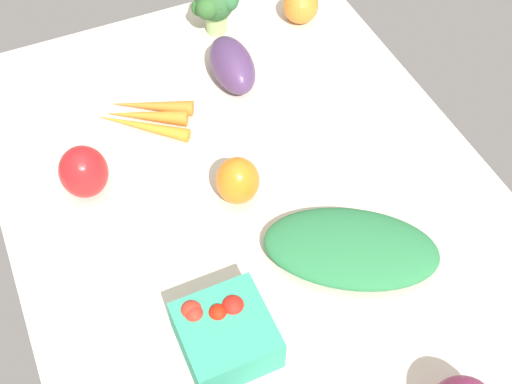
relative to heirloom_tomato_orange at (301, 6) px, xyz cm
name	(u,v)px	position (x,y,z in cm)	size (l,w,h in cm)	color
tablecloth	(256,203)	(-37.61, 26.40, -4.52)	(104.00, 76.00, 2.00)	beige
heirloom_tomato_orange	(301,6)	(0.00, 0.00, 0.00)	(7.05, 7.05, 7.05)	orange
eggplant	(232,65)	(-10.64, 19.07, 0.18)	(13.93, 7.41, 7.41)	#513563
leafy_greens_clump	(351,248)	(-52.87, 17.94, -1.40)	(25.78, 14.14, 4.25)	#2C7B45
bell_pepper_red	(84,172)	(-24.80, 50.01, 0.96)	(7.61, 7.61, 8.96)	red
carrot_bunch	(147,115)	(-14.03, 36.58, -2.22)	(14.67, 17.31, 2.77)	orange
broccoli_head	(216,4)	(3.50, 16.39, 3.05)	(7.76, 9.03, 10.60)	#A4C876
bell_pepper_orange	(238,181)	(-35.82, 28.73, 0.48)	(6.85, 6.85, 8.01)	orange
berry_basket	(225,333)	(-58.40, 40.24, -0.10)	(11.84, 11.84, 7.22)	teal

